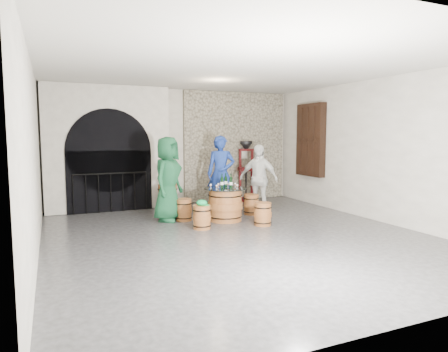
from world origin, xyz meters
name	(u,v)px	position (x,y,z in m)	size (l,w,h in m)	color
ground	(237,236)	(0.00, 0.00, 0.00)	(8.00, 8.00, 0.00)	#2B2C2E
wall_back	(176,147)	(0.00, 4.00, 1.60)	(8.00, 8.00, 0.00)	beige
wall_front	(413,171)	(0.00, -4.00, 1.60)	(8.00, 8.00, 0.00)	beige
wall_left	(33,157)	(-3.50, 0.00, 1.60)	(8.00, 8.00, 0.00)	beige
wall_right	(378,150)	(3.50, 0.00, 1.60)	(8.00, 8.00, 0.00)	beige
ceiling	(238,67)	(0.00, 0.00, 3.20)	(8.00, 8.00, 0.00)	beige
stone_facing_panel	(235,146)	(1.80, 3.94, 1.60)	(3.20, 0.12, 3.18)	#A29981
arched_opening	(108,149)	(-1.90, 3.74, 1.58)	(3.10, 0.60, 3.19)	beige
shuttered_window	(310,140)	(3.38, 2.40, 1.80)	(0.23, 1.10, 2.00)	black
barrel_table	(225,204)	(0.34, 1.36, 0.37)	(0.96, 0.96, 0.74)	brown
barrel_stool_left	(184,210)	(-0.53, 1.74, 0.25)	(0.40, 0.40, 0.50)	brown
barrel_stool_far	(221,203)	(0.63, 2.26, 0.25)	(0.40, 0.40, 0.50)	brown
barrel_stool_right	(251,204)	(1.21, 1.75, 0.25)	(0.40, 0.40, 0.50)	brown
barrel_stool_near_right	(263,214)	(0.89, 0.59, 0.25)	(0.40, 0.40, 0.50)	brown
barrel_stool_near_left	(202,217)	(-0.43, 0.81, 0.25)	(0.40, 0.40, 0.50)	brown
green_cap	(202,203)	(-0.43, 0.81, 0.55)	(0.26, 0.22, 0.12)	#0D9745
person_green	(168,179)	(-0.85, 1.87, 0.95)	(0.93, 0.61, 1.91)	#134427
person_blue	(221,174)	(0.68, 2.42, 0.96)	(0.70, 0.46, 1.93)	navy
person_white	(258,179)	(1.46, 1.86, 0.85)	(1.00, 0.42, 1.71)	silver
wine_bottle_left	(222,182)	(0.30, 1.44, 0.88)	(0.08, 0.08, 0.32)	black
wine_bottle_center	(231,182)	(0.48, 1.36, 0.88)	(0.08, 0.08, 0.32)	black
wine_bottle_right	(226,181)	(0.44, 1.56, 0.88)	(0.08, 0.08, 0.32)	black
tasting_glass_a	(217,187)	(0.09, 1.27, 0.79)	(0.05, 0.05, 0.10)	#BB5C24
tasting_glass_b	(235,185)	(0.62, 1.44, 0.79)	(0.05, 0.05, 0.10)	#BB5C24
tasting_glass_c	(218,185)	(0.25, 1.54, 0.79)	(0.05, 0.05, 0.10)	#BB5C24
tasting_glass_d	(228,185)	(0.47, 1.49, 0.79)	(0.05, 0.05, 0.10)	#BB5C24
tasting_glass_e	(237,186)	(0.56, 1.20, 0.79)	(0.05, 0.05, 0.10)	#BB5C24
tasting_glass_f	(211,186)	(0.04, 1.49, 0.79)	(0.05, 0.05, 0.10)	#BB5C24
side_barrel	(168,197)	(-0.55, 3.02, 0.34)	(0.52, 0.52, 0.69)	brown
corking_press	(246,166)	(1.98, 3.57, 1.02)	(0.73, 0.44, 1.76)	#450B0B
control_box	(244,155)	(2.05, 3.86, 1.35)	(0.18, 0.10, 0.22)	silver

